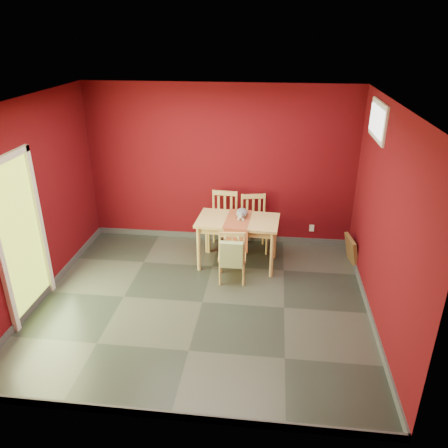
# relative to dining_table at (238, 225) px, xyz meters

# --- Properties ---
(ground) EXTENTS (4.50, 4.50, 0.00)m
(ground) POSITION_rel_dining_table_xyz_m (-0.39, -1.13, -0.68)
(ground) COLOR #2D342D
(ground) RESTS_ON ground
(room_shell) EXTENTS (4.50, 4.50, 4.50)m
(room_shell) POSITION_rel_dining_table_xyz_m (-0.39, -1.13, -0.63)
(room_shell) COLOR #51080E
(room_shell) RESTS_ON ground
(doorway) EXTENTS (0.06, 1.01, 2.13)m
(doorway) POSITION_rel_dining_table_xyz_m (-2.61, -1.53, 0.44)
(doorway) COLOR #B7D838
(doorway) RESTS_ON ground
(window) EXTENTS (0.05, 0.90, 0.50)m
(window) POSITION_rel_dining_table_xyz_m (1.84, -0.13, 1.67)
(window) COLOR white
(window) RESTS_ON room_shell
(outlet_plate) EXTENTS (0.08, 0.02, 0.12)m
(outlet_plate) POSITION_rel_dining_table_xyz_m (1.21, 0.85, -0.38)
(outlet_plate) COLOR silver
(outlet_plate) RESTS_ON room_shell
(dining_table) EXTENTS (1.29, 0.80, 0.78)m
(dining_table) POSITION_rel_dining_table_xyz_m (0.00, 0.00, 0.00)
(dining_table) COLOR tan
(dining_table) RESTS_ON ground
(table_runner) EXTENTS (0.41, 0.77, 0.38)m
(table_runner) POSITION_rel_dining_table_xyz_m (0.00, -0.13, 0.04)
(table_runner) COLOR #A74C2B
(table_runner) RESTS_ON dining_table
(chair_far_left) EXTENTS (0.49, 0.49, 0.98)m
(chair_far_left) POSITION_rel_dining_table_xyz_m (-0.29, 0.55, -0.18)
(chair_far_left) COLOR tan
(chair_far_left) RESTS_ON ground
(chair_far_right) EXTENTS (0.51, 0.51, 0.94)m
(chair_far_right) POSITION_rel_dining_table_xyz_m (0.22, 0.56, -0.20)
(chair_far_right) COLOR tan
(chair_far_right) RESTS_ON ground
(chair_near) EXTENTS (0.43, 0.43, 0.86)m
(chair_near) POSITION_rel_dining_table_xyz_m (-0.04, -0.51, -0.24)
(chair_near) COLOR tan
(chair_near) RESTS_ON ground
(tote_bag) EXTENTS (0.32, 0.19, 0.45)m
(tote_bag) POSITION_rel_dining_table_xyz_m (-0.03, -0.72, -0.13)
(tote_bag) COLOR #9BB070
(tote_bag) RESTS_ON chair_near
(cat) EXTENTS (0.28, 0.40, 0.18)m
(cat) POSITION_rel_dining_table_xyz_m (0.05, 0.10, 0.19)
(cat) COLOR slate
(cat) RESTS_ON table_runner
(picture_frame) EXTENTS (0.22, 0.47, 0.46)m
(picture_frame) POSITION_rel_dining_table_xyz_m (1.80, 0.22, -0.45)
(picture_frame) COLOR brown
(picture_frame) RESTS_ON ground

